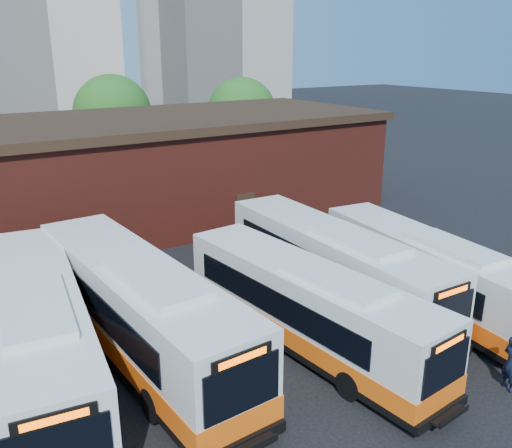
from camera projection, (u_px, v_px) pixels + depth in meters
ground at (378, 355)px, 19.26m from camera, size 220.00×220.00×0.00m
bus_farwest at (39, 339)px, 17.13m from camera, size 4.24×13.17×3.54m
bus_west at (138, 312)px, 18.80m from camera, size 3.56×13.44×3.63m
bus_midwest at (306, 309)px, 19.42m from camera, size 3.51×11.96×3.22m
bus_mideast at (332, 268)px, 22.80m from camera, size 2.82×12.62×3.42m
bus_east at (427, 274)px, 22.52m from camera, size 3.56×11.79×3.17m
transit_worker at (512, 363)px, 17.05m from camera, size 0.62×0.78×1.89m
depot_building at (156, 166)px, 34.30m from camera, size 28.60×12.60×6.40m
tree_mid at (113, 114)px, 45.99m from camera, size 6.56×6.56×8.36m
tree_east at (242, 112)px, 49.27m from camera, size 6.24×6.24×7.96m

